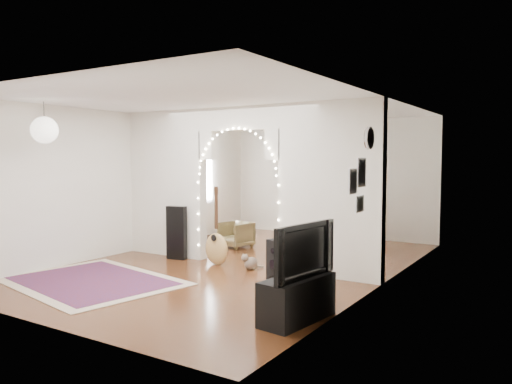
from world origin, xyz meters
The scene contains 25 objects.
floor centered at (0.00, 0.00, 0.00)m, with size 7.50×7.50×0.00m, color black.
ceiling centered at (0.00, 0.00, 2.70)m, with size 5.00×7.50×0.02m, color white.
wall_back centered at (0.00, 3.75, 1.35)m, with size 5.00×0.02×2.70m, color silver.
wall_front centered at (0.00, -3.75, 1.35)m, with size 5.00×0.02×2.70m, color silver.
wall_left centered at (-2.50, 0.00, 1.35)m, with size 0.02×7.50×2.70m, color silver.
wall_right centered at (2.50, 0.00, 1.35)m, with size 0.02×7.50×2.70m, color silver.
divider_wall centered at (0.00, 0.00, 1.42)m, with size 5.00×0.20×2.70m.
fairy_lights centered at (0.00, -0.13, 1.55)m, with size 1.64×0.04×1.60m, color #FFEABF, non-canonical shape.
window centered at (-2.47, 1.80, 1.50)m, with size 0.04×1.20×1.40m, color white.
wall_clock centered at (2.48, -0.60, 2.10)m, with size 0.31×0.31×0.03m, color white.
picture_frames centered at (2.48, -1.00, 1.50)m, with size 0.02×0.50×0.70m, color white, non-canonical shape.
paper_lantern centered at (-1.90, -2.40, 2.25)m, with size 0.40×0.40×0.40m, color white.
ceiling_fan centered at (0.00, 2.00, 2.40)m, with size 1.10×1.10×0.30m, color #D48C46, non-canonical shape.
area_rug centered at (-1.22, -2.16, 0.01)m, with size 2.60×1.94×0.02m, color maroon.
guitar_case centered at (-1.22, -0.25, 0.48)m, with size 0.37×0.12×0.96m, color black.
acoustic_guitar centered at (-0.33, -0.25, 0.50)m, with size 0.48×0.26×1.14m.
tabby_cat centered at (0.37, -0.26, 0.12)m, with size 0.28×0.43×0.29m.
floor_speaker centered at (1.63, -1.50, 0.39)m, with size 0.38×0.36×0.78m.
media_console centered at (2.20, -2.13, 0.25)m, with size 0.40×1.00×0.50m, color black.
tv centered at (2.20, -2.13, 0.81)m, with size 1.07×0.14×0.62m, color black.
bookcase centered at (0.49, 2.38, 0.76)m, with size 1.47×0.37×1.51m, color #C9B391.
dining_table centered at (0.79, 2.71, 0.68)m, with size 1.26×0.89×0.76m.
flower_vase centered at (0.79, 2.71, 0.85)m, with size 0.18×0.18×0.19m, color white.
dining_chair_left centered at (-0.98, 1.30, 0.26)m, with size 0.56×0.58×0.53m, color brown.
dining_chair_right centered at (0.94, 2.19, 0.22)m, with size 0.46×0.48×0.44m, color brown.
Camera 1 is at (4.74, -7.05, 1.85)m, focal length 35.00 mm.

